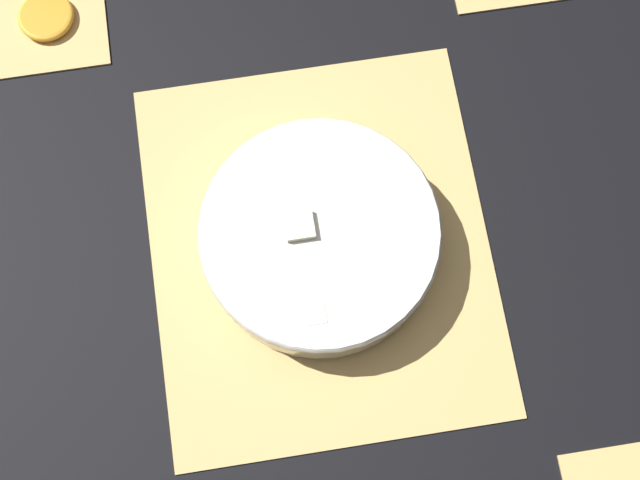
# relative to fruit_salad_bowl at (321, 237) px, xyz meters

# --- Properties ---
(ground_plane) EXTENTS (6.00, 6.00, 0.00)m
(ground_plane) POSITION_rel_fruit_salad_bowl_xyz_m (-0.00, -0.00, -0.04)
(ground_plane) COLOR black
(bamboo_mat_center) EXTENTS (0.45, 0.38, 0.01)m
(bamboo_mat_center) POSITION_rel_fruit_salad_bowl_xyz_m (-0.00, -0.00, -0.04)
(bamboo_mat_center) COLOR tan
(bamboo_mat_center) RESTS_ON ground_plane
(coaster_mat_near_left) EXTENTS (0.14, 0.14, 0.01)m
(coaster_mat_near_left) POSITION_rel_fruit_salad_bowl_xyz_m (-0.34, -0.29, -0.04)
(coaster_mat_near_left) COLOR tan
(coaster_mat_near_left) RESTS_ON ground_plane
(fruit_salad_bowl) EXTENTS (0.26, 0.26, 0.08)m
(fruit_salad_bowl) POSITION_rel_fruit_salad_bowl_xyz_m (0.00, 0.00, 0.00)
(fruit_salad_bowl) COLOR silver
(fruit_salad_bowl) RESTS_ON bamboo_mat_center
(orange_slice_whole) EXTENTS (0.07, 0.07, 0.01)m
(orange_slice_whole) POSITION_rel_fruit_salad_bowl_xyz_m (-0.34, -0.29, -0.03)
(orange_slice_whole) COLOR orange
(orange_slice_whole) RESTS_ON coaster_mat_near_left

